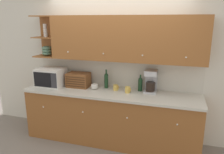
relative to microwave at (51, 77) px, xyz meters
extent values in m
plane|color=slate|center=(1.15, 0.32, -1.09)|extent=(24.00, 24.00, 0.00)
cube|color=beige|center=(1.15, 0.35, 0.21)|extent=(5.41, 0.06, 2.60)
cube|color=#935628|center=(1.15, -0.01, -0.65)|extent=(3.01, 0.65, 0.89)
cube|color=beige|center=(1.15, -0.02, -0.19)|extent=(3.03, 0.68, 0.04)
sphere|color=white|center=(0.02, -0.34, -0.45)|extent=(0.03, 0.03, 0.03)
sphere|color=white|center=(0.77, -0.34, -0.45)|extent=(0.03, 0.03, 0.03)
sphere|color=white|center=(1.52, -0.34, -0.45)|extent=(0.03, 0.03, 0.03)
sphere|color=white|center=(2.28, -0.34, -0.45)|extent=(0.03, 0.03, 0.03)
cube|color=beige|center=(1.15, 0.31, 0.10)|extent=(3.01, 0.01, 0.52)
cube|color=#935628|center=(1.36, 0.15, 0.73)|extent=(2.59, 0.34, 0.74)
cube|color=#935628|center=(-0.14, 0.31, 0.73)|extent=(0.42, 0.02, 0.74)
cube|color=#935628|center=(-0.14, 0.15, 0.37)|extent=(0.42, 0.34, 0.02)
cube|color=#935628|center=(-0.14, 0.15, 0.71)|extent=(0.42, 0.34, 0.02)
cube|color=#935628|center=(-0.14, 0.15, 1.09)|extent=(0.42, 0.34, 0.02)
sphere|color=white|center=(0.39, -0.03, 0.49)|extent=(0.03, 0.03, 0.03)
sphere|color=white|center=(1.04, -0.03, 0.49)|extent=(0.03, 0.03, 0.03)
sphere|color=white|center=(1.68, -0.03, 0.49)|extent=(0.03, 0.03, 0.03)
sphere|color=white|center=(2.33, -0.03, 0.49)|extent=(0.03, 0.03, 0.03)
ellipsoid|color=slate|center=(-0.14, 0.15, 0.42)|extent=(0.18, 0.18, 0.08)
ellipsoid|color=slate|center=(-0.14, 0.15, 0.47)|extent=(0.18, 0.18, 0.08)
ellipsoid|color=slate|center=(-0.14, 0.15, 0.52)|extent=(0.18, 0.18, 0.08)
cylinder|color=silver|center=(-0.14, 0.15, 0.76)|extent=(0.07, 0.07, 0.08)
cylinder|color=silver|center=(-0.14, 0.15, 0.84)|extent=(0.07, 0.07, 0.08)
cylinder|color=silver|center=(-0.14, 0.15, 0.92)|extent=(0.07, 0.07, 0.08)
cube|color=silver|center=(0.00, 0.00, 0.00)|extent=(0.49, 0.39, 0.33)
cube|color=black|center=(-0.05, -0.20, 0.00)|extent=(0.34, 0.01, 0.26)
cube|color=#2D2D33|center=(0.18, -0.20, 0.00)|extent=(0.11, 0.01, 0.26)
cube|color=brown|center=(0.50, 0.10, -0.04)|extent=(0.40, 0.27, 0.26)
cube|color=#432713|center=(0.50, -0.04, -0.12)|extent=(0.37, 0.01, 0.02)
cube|color=#432713|center=(0.50, -0.04, -0.08)|extent=(0.37, 0.01, 0.02)
cube|color=#432713|center=(0.50, -0.04, -0.04)|extent=(0.37, 0.01, 0.02)
cube|color=#432713|center=(0.50, -0.04, 0.00)|extent=(0.37, 0.01, 0.02)
cube|color=#432713|center=(0.50, -0.04, 0.04)|extent=(0.37, 0.01, 0.02)
ellipsoid|color=silver|center=(0.83, 0.07, -0.14)|extent=(0.15, 0.15, 0.04)
ellipsoid|color=silver|center=(0.83, 0.07, -0.12)|extent=(0.14, 0.14, 0.04)
ellipsoid|color=silver|center=(0.83, 0.07, -0.09)|extent=(0.13, 0.13, 0.05)
cylinder|color=#19381E|center=(1.01, 0.18, -0.05)|extent=(0.07, 0.07, 0.24)
sphere|color=#19381E|center=(1.01, 0.18, 0.07)|extent=(0.07, 0.07, 0.07)
cylinder|color=#19381E|center=(1.01, 0.18, 0.13)|extent=(0.03, 0.03, 0.08)
cylinder|color=gold|center=(1.21, 0.09, -0.12)|extent=(0.08, 0.08, 0.10)
torus|color=gold|center=(1.26, 0.09, -0.11)|extent=(0.01, 0.07, 0.07)
cylinder|color=gold|center=(1.44, 0.02, -0.11)|extent=(0.08, 0.08, 0.11)
torus|color=gold|center=(1.49, 0.02, -0.11)|extent=(0.01, 0.07, 0.07)
cylinder|color=#19381E|center=(1.63, 0.19, -0.07)|extent=(0.07, 0.07, 0.20)
sphere|color=#19381E|center=(1.63, 0.19, 0.03)|extent=(0.07, 0.07, 0.07)
cylinder|color=#19381E|center=(1.63, 0.19, 0.09)|extent=(0.03, 0.03, 0.07)
cube|color=#B7B7BC|center=(1.81, 0.16, -0.15)|extent=(0.20, 0.23, 0.03)
cylinder|color=black|center=(1.81, 0.14, -0.06)|extent=(0.15, 0.15, 0.15)
cube|color=#B7B7BC|center=(1.81, 0.25, 0.03)|extent=(0.20, 0.05, 0.38)
cube|color=#B7B7BC|center=(1.81, 0.16, 0.18)|extent=(0.20, 0.23, 0.08)
camera|label=1|loc=(2.21, -3.39, 1.03)|focal=35.00mm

